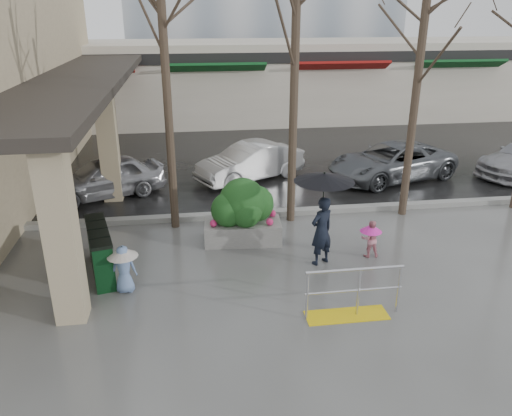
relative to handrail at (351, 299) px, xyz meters
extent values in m
plane|color=#51514F|center=(-1.36, 1.20, -0.38)|extent=(120.00, 120.00, 0.00)
cube|color=black|center=(-1.36, 23.20, -0.37)|extent=(120.00, 36.00, 0.01)
cube|color=gray|center=(-1.36, 5.20, -0.30)|extent=(120.00, 0.30, 0.15)
cube|color=#2D2823|center=(-6.16, 9.20, 3.25)|extent=(2.80, 18.00, 0.25)
cube|color=tan|center=(-5.26, 0.70, 1.37)|extent=(0.55, 0.55, 3.50)
cube|color=tan|center=(-5.26, 7.20, 1.37)|extent=(0.55, 0.55, 3.50)
cube|color=beige|center=(0.64, 19.20, 1.62)|extent=(34.00, 6.00, 4.00)
cube|color=maroon|center=(-7.36, 16.30, 2.47)|extent=(4.50, 1.68, 0.87)
cube|color=#0F4C1E|center=(-1.36, 16.30, 2.47)|extent=(4.50, 1.68, 0.87)
cube|color=maroon|center=(4.64, 16.30, 2.47)|extent=(4.50, 1.68, 0.87)
cube|color=#0F4C1E|center=(10.64, 16.30, 2.47)|extent=(4.50, 1.68, 0.87)
cube|color=black|center=(0.64, 16.30, 3.02)|extent=(34.00, 0.35, 0.50)
cube|color=yellow|center=(-0.06, 0.00, -0.37)|extent=(1.60, 0.50, 0.02)
cylinder|color=silver|center=(-0.86, 0.00, 0.12)|extent=(0.05, 0.05, 1.00)
cylinder|color=silver|center=(0.14, 0.00, 0.12)|extent=(0.05, 0.05, 1.00)
cylinder|color=silver|center=(0.94, 0.00, 0.12)|extent=(0.05, 0.05, 1.00)
cylinder|color=silver|center=(0.04, 0.00, 0.62)|extent=(1.90, 0.06, 0.06)
cylinder|color=silver|center=(0.04, 0.00, 0.17)|extent=(1.90, 0.04, 0.04)
cylinder|color=#382B21|center=(-3.36, 4.80, 3.02)|extent=(0.22, 0.22, 6.80)
cylinder|color=#382B21|center=(-0.16, 4.80, 3.12)|extent=(0.22, 0.22, 7.00)
cylinder|color=#382B21|center=(3.14, 4.80, 2.87)|extent=(0.22, 0.22, 6.50)
imported|color=black|center=(-0.01, 2.18, 0.44)|extent=(0.71, 0.62, 1.64)
cylinder|color=black|center=(-0.01, 2.18, 1.29)|extent=(0.02, 0.02, 1.04)
cone|color=black|center=(-0.01, 2.18, 1.72)|extent=(1.35, 1.35, 0.18)
sphere|color=black|center=(-0.01, 2.18, 1.83)|extent=(0.05, 0.05, 0.05)
imported|color=pink|center=(1.24, 2.36, 0.08)|extent=(0.47, 0.38, 0.92)
cylinder|color=black|center=(1.24, 2.36, 0.25)|extent=(0.02, 0.02, 0.40)
cone|color=#F626B6|center=(1.24, 2.36, 0.36)|extent=(0.52, 0.52, 0.18)
sphere|color=black|center=(1.24, 2.36, 0.47)|extent=(0.05, 0.05, 0.05)
imported|color=#6582B5|center=(-4.36, 1.53, 0.14)|extent=(0.52, 0.35, 1.03)
cylinder|color=black|center=(-4.36, 1.53, 0.38)|extent=(0.02, 0.02, 0.48)
cone|color=beige|center=(-4.36, 1.53, 0.53)|extent=(0.64, 0.64, 0.18)
sphere|color=black|center=(-4.36, 1.53, 0.64)|extent=(0.05, 0.05, 0.05)
cube|color=gray|center=(-1.65, 3.63, -0.11)|extent=(1.98, 1.09, 0.53)
ellipsoid|color=#1A4415|center=(-1.65, 3.63, 0.68)|extent=(1.17, 1.05, 1.23)
sphere|color=#1A4415|center=(-2.02, 3.53, 0.54)|extent=(0.84, 0.84, 0.84)
sphere|color=#1A4415|center=(-1.28, 3.79, 0.55)|extent=(0.89, 0.89, 0.89)
cube|color=#0C3718|center=(-4.79, 1.69, 0.12)|extent=(0.49, 0.49, 0.99)
cube|color=black|center=(-4.79, 1.69, 0.66)|extent=(0.52, 0.52, 0.07)
cube|color=black|center=(-4.90, 2.18, 0.12)|extent=(0.49, 0.49, 0.99)
cube|color=black|center=(-4.90, 2.18, 0.66)|extent=(0.52, 0.52, 0.07)
cube|color=#0C351B|center=(-5.02, 2.66, 0.12)|extent=(0.49, 0.49, 0.99)
cube|color=black|center=(-5.02, 2.66, 0.66)|extent=(0.52, 0.52, 0.07)
cube|color=black|center=(-5.14, 3.15, 0.12)|extent=(0.49, 0.49, 0.99)
cube|color=black|center=(-5.14, 3.15, 0.66)|extent=(0.52, 0.52, 0.07)
imported|color=#A1A1A6|center=(-5.55, 7.50, 0.25)|extent=(3.99, 2.79, 1.26)
imported|color=silver|center=(-0.82, 8.55, 0.25)|extent=(4.01, 2.94, 1.26)
imported|color=slate|center=(4.04, 7.91, 0.25)|extent=(4.95, 3.35, 1.26)
camera|label=1|loc=(-2.95, -7.85, 5.11)|focal=35.00mm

